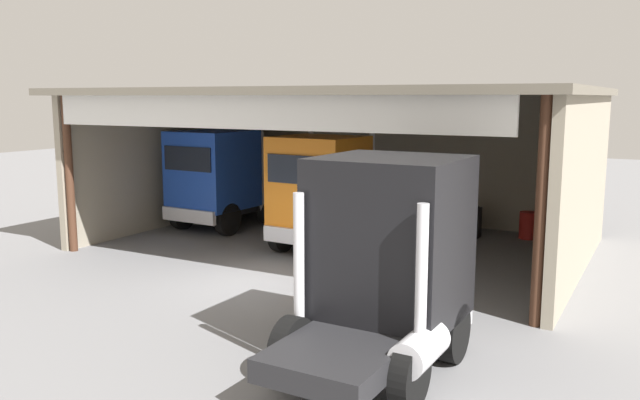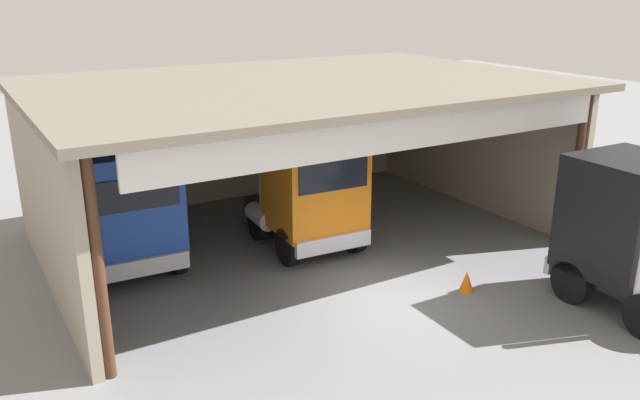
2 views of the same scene
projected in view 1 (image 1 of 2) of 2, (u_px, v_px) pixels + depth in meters
ground_plane at (256, 282)px, 16.09m from camera, size 80.00×80.00×0.00m
workshop_shed at (354, 135)px, 20.39m from camera, size 14.49×10.25×4.81m
truck_blue_yard_outside at (218, 177)px, 22.45m from camera, size 2.57×4.93×3.59m
truck_orange_center_right_bay at (323, 192)px, 19.09m from camera, size 2.62×4.58×3.72m
truck_black_center_bay at (386, 258)px, 10.94m from camera, size 2.55×4.26×3.57m
oil_drum at (528, 225)px, 21.01m from camera, size 0.58×0.58×0.88m
tool_cart at (466, 222)px, 21.26m from camera, size 0.90×0.60×1.00m
traffic_cone at (310, 289)px, 14.59m from camera, size 0.36×0.36×0.56m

